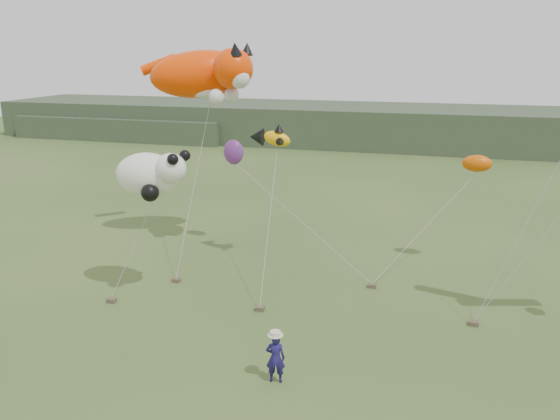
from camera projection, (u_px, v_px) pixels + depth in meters
The scene contains 8 objects.
ground at pixel (277, 366), 17.61m from camera, with size 120.00×120.00×0.00m, color #385123.
headland at pixel (362, 126), 59.18m from camera, with size 90.00×13.00×4.00m.
festival_attendant at pixel (275, 358), 16.58m from camera, with size 0.59×0.39×1.62m, color #1B1652.
sandbag_anchors at pixel (275, 299), 22.20m from camera, with size 14.33×4.53×0.17m.
cat_kite at pixel (208, 74), 26.21m from camera, with size 6.61×4.14×2.84m.
fish_kite at pixel (269, 138), 24.58m from camera, with size 2.07×1.38×1.12m.
panda_kite at pixel (151, 175), 21.38m from camera, with size 3.12×2.02×1.94m.
misc_kites at pixel (339, 157), 25.92m from camera, with size 12.68×0.97×1.25m.
Camera 1 is at (4.26, -14.88, 9.80)m, focal length 35.00 mm.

